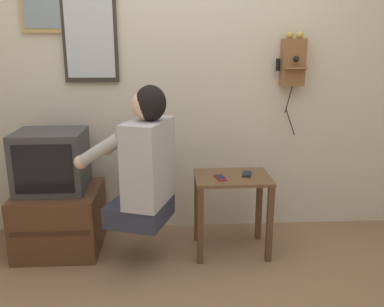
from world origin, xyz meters
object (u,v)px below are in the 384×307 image
object	(u,v)px
person	(144,162)
cell_phone_held	(220,177)
wall_mirror	(90,34)
cell_phone_spare	(247,174)
television	(52,161)
wall_phone_antique	(293,61)
framed_picture	(47,0)

from	to	relation	value
person	cell_phone_held	bearing A→B (deg)	-60.57
wall_mirror	cell_phone_held	bearing A→B (deg)	-27.25
person	cell_phone_spare	distance (m)	0.73
television	wall_phone_antique	world-z (taller)	wall_phone_antique
cell_phone_held	cell_phone_spare	size ratio (longest dim) A/B	0.98
wall_phone_antique	cell_phone_held	distance (m)	1.04
television	wall_phone_antique	distance (m)	1.88
framed_picture	television	bearing A→B (deg)	-86.10
person	television	world-z (taller)	person
television	framed_picture	world-z (taller)	framed_picture
television	cell_phone_held	distance (m)	1.18
cell_phone_spare	wall_phone_antique	bearing A→B (deg)	59.14
television	framed_picture	xyz separation A→B (m)	(-0.02, 0.30, 1.08)
television	person	bearing A→B (deg)	-21.22
television	wall_mirror	xyz separation A→B (m)	(0.26, 0.30, 0.86)
television	wall_phone_antique	bearing A→B (deg)	8.38
television	wall_phone_antique	xyz separation A→B (m)	(1.74, 0.26, 0.67)
wall_phone_antique	cell_phone_spare	size ratio (longest dim) A/B	5.63
person	cell_phone_held	world-z (taller)	person
wall_phone_antique	cell_phone_spare	bearing A→B (deg)	-137.05
framed_picture	cell_phone_held	xyz separation A→B (m)	(1.19, -0.47, -1.17)
wall_phone_antique	framed_picture	bearing A→B (deg)	178.56
television	framed_picture	bearing A→B (deg)	93.90
television	cell_phone_spare	world-z (taller)	television
framed_picture	wall_mirror	distance (m)	0.36
television	cell_phone_spare	xyz separation A→B (m)	(1.36, -0.10, -0.09)
cell_phone_held	cell_phone_spare	bearing A→B (deg)	8.31
wall_mirror	cell_phone_held	world-z (taller)	wall_mirror
wall_mirror	cell_phone_held	size ratio (longest dim) A/B	5.16
person	television	xyz separation A→B (m)	(-0.66, 0.26, -0.05)
person	television	bearing A→B (deg)	88.03
person	cell_phone_spare	bearing A→B (deg)	-58.02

